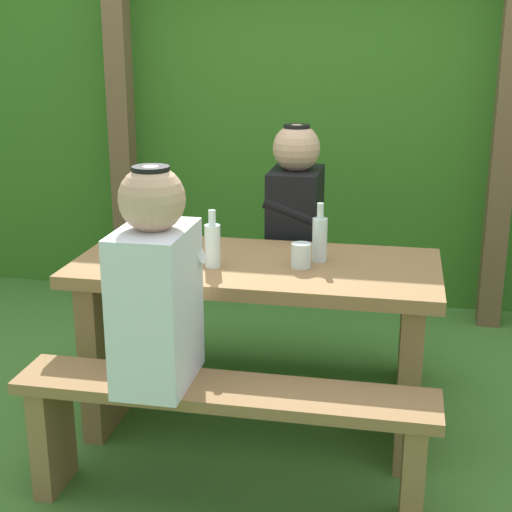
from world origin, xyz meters
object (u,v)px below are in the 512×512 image
drinking_glass (301,255)px  person_black_coat (295,211)px  bench_far (279,306)px  person_white_shirt (156,286)px  picnic_table (256,316)px  bottle_right (212,244)px  bottle_left (320,238)px  bench_near (224,421)px

drinking_glass → person_black_coat: bearing=100.4°
bench_far → person_black_coat: 0.47m
bench_far → person_white_shirt: size_ratio=1.95×
bench_far → picnic_table: bearing=-90.0°
person_black_coat → drinking_glass: 0.59m
picnic_table → person_black_coat: person_black_coat is taller
picnic_table → person_white_shirt: person_white_shirt is taller
picnic_table → bottle_right: bottle_right is taller
bench_far → bottle_right: size_ratio=6.38×
bench_far → bottle_left: size_ratio=6.12×
bench_far → person_black_coat: bearing=-2.6°
bottle_left → bottle_right: (-0.38, -0.15, -0.00)m
bench_near → bottle_left: 0.81m
bottle_left → person_white_shirt: bearing=-126.9°
person_white_shirt → bottle_right: person_white_shirt is taller
bench_near → picnic_table: bearing=90.0°
bench_far → bottle_left: bearing=-64.2°
bench_far → bottle_right: (-0.15, -0.64, 0.47)m
picnic_table → person_white_shirt: 0.66m
person_white_shirt → bench_near: bearing=-0.9°
picnic_table → bench_far: (0.00, 0.55, -0.16)m
bottle_left → bench_far: bearing=115.8°
bench_far → person_black_coat: (0.07, -0.00, 0.46)m
bench_far → person_black_coat: person_black_coat is taller
person_white_shirt → picnic_table: bearing=68.3°
bottle_left → bottle_right: size_ratio=1.04×
drinking_glass → bottle_right: bearing=-169.7°
person_white_shirt → bottle_left: size_ratio=3.14×
bench_far → bottle_left: (0.24, -0.49, 0.48)m
person_black_coat → bottle_right: size_ratio=3.28×
person_black_coat → bottle_left: (0.16, -0.49, 0.02)m
person_white_shirt → drinking_glass: person_white_shirt is taller
bench_far → drinking_glass: drinking_glass is taller
bench_near → drinking_glass: drinking_glass is taller
person_black_coat → drinking_glass: (0.11, -0.58, -0.03)m
picnic_table → bench_far: picnic_table is taller
bottle_right → person_black_coat: bearing=71.0°
person_black_coat → bottle_left: 0.52m
person_white_shirt → bottle_right: 0.46m
person_white_shirt → bottle_right: bearing=81.3°
bench_near → person_black_coat: size_ratio=1.95×
picnic_table → drinking_glass: (0.18, -0.03, 0.27)m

